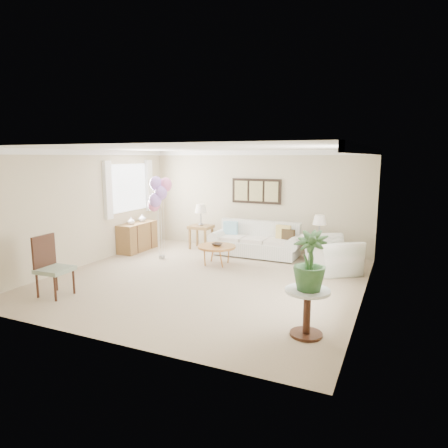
% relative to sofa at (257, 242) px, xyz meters
% --- Properties ---
extents(ground_plane, '(6.00, 6.00, 0.00)m').
position_rel_sofa_xyz_m(ground_plane, '(-0.28, -2.29, -0.33)').
color(ground_plane, tan).
extents(room_shell, '(6.04, 6.04, 2.60)m').
position_rel_sofa_xyz_m(room_shell, '(-0.39, -2.20, 1.29)').
color(room_shell, '#B8AB90').
rests_on(room_shell, ground).
extents(wall_art_triptych, '(1.35, 0.06, 0.65)m').
position_rel_sofa_xyz_m(wall_art_triptych, '(-0.28, 0.67, 1.22)').
color(wall_art_triptych, black).
rests_on(wall_art_triptych, ground).
extents(sofa, '(2.29, 0.87, 0.84)m').
position_rel_sofa_xyz_m(sofa, '(0.00, 0.00, 0.00)').
color(sofa, silver).
rests_on(sofa, ground).
extents(end_table_left, '(0.58, 0.52, 0.63)m').
position_rel_sofa_xyz_m(end_table_left, '(-1.63, 0.12, 0.19)').
color(end_table_left, brown).
rests_on(end_table_left, ground).
extents(end_table_right, '(0.49, 0.45, 0.54)m').
position_rel_sofa_xyz_m(end_table_right, '(1.51, 0.08, 0.12)').
color(end_table_right, brown).
rests_on(end_table_right, ground).
extents(lamp_left, '(0.32, 0.32, 0.57)m').
position_rel_sofa_xyz_m(lamp_left, '(-1.63, 0.12, 0.73)').
color(lamp_left, gray).
rests_on(lamp_left, end_table_left).
extents(lamp_right, '(0.32, 0.32, 0.57)m').
position_rel_sofa_xyz_m(lamp_right, '(1.51, 0.08, 0.64)').
color(lamp_right, gray).
rests_on(lamp_right, end_table_right).
extents(coffee_table, '(0.87, 0.87, 0.44)m').
position_rel_sofa_xyz_m(coffee_table, '(-0.55, -1.18, 0.07)').
color(coffee_table, '#9B5A32').
rests_on(coffee_table, ground).
extents(decor_bowl, '(0.26, 0.26, 0.06)m').
position_rel_sofa_xyz_m(decor_bowl, '(-0.54, -1.18, 0.14)').
color(decor_bowl, '#2D231E').
rests_on(decor_bowl, coffee_table).
extents(armchair, '(1.45, 1.49, 0.73)m').
position_rel_sofa_xyz_m(armchair, '(1.92, -0.68, 0.03)').
color(armchair, silver).
rests_on(armchair, ground).
extents(side_table, '(0.62, 0.62, 0.67)m').
position_rel_sofa_xyz_m(side_table, '(2.16, -4.01, 0.17)').
color(side_table, silver).
rests_on(side_table, ground).
extents(potted_plant, '(0.51, 0.51, 0.81)m').
position_rel_sofa_xyz_m(potted_plant, '(2.17, -4.03, 0.74)').
color(potted_plant, '#265427').
rests_on(potted_plant, side_table).
extents(accent_chair, '(0.56, 0.56, 1.08)m').
position_rel_sofa_xyz_m(accent_chair, '(-2.34, -4.24, 0.23)').
color(accent_chair, gray).
rests_on(accent_chair, ground).
extents(credenza, '(0.46, 1.20, 0.74)m').
position_rel_sofa_xyz_m(credenza, '(-3.04, -0.79, 0.04)').
color(credenza, brown).
rests_on(credenza, ground).
extents(vase_white, '(0.22, 0.22, 0.18)m').
position_rel_sofa_xyz_m(vase_white, '(-3.02, -1.06, 0.50)').
color(vase_white, silver).
rests_on(vase_white, credenza).
extents(vase_sage, '(0.25, 0.25, 0.20)m').
position_rel_sofa_xyz_m(vase_sage, '(-3.02, -0.59, 0.51)').
color(vase_sage, silver).
rests_on(vase_sage, credenza).
extents(balloon_cluster, '(0.55, 0.51, 2.00)m').
position_rel_sofa_xyz_m(balloon_cluster, '(-2.00, -1.30, 1.27)').
color(balloon_cluster, gray).
rests_on(balloon_cluster, ground).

